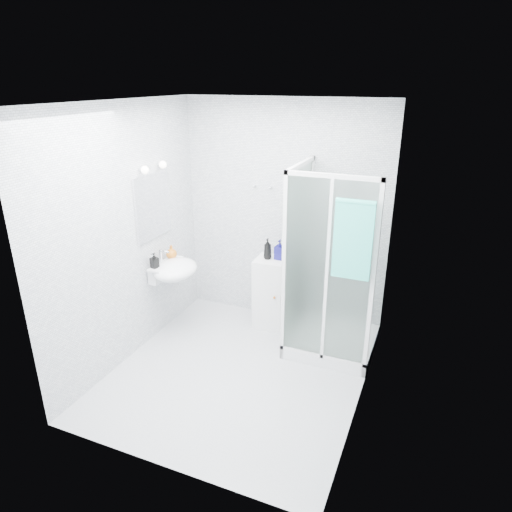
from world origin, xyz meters
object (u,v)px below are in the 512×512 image
at_px(shower_enclosure, 325,312).
at_px(shampoo_bottle_a, 268,249).
at_px(shampoo_bottle_b, 280,250).
at_px(hand_towel, 353,238).
at_px(soap_dispenser_black, 154,260).
at_px(soap_dispenser_orange, 171,252).
at_px(storage_cabinet, 271,293).
at_px(wall_basin, 173,269).

height_order(shower_enclosure, shampoo_bottle_a, shower_enclosure).
xyz_separation_m(shower_enclosure, shampoo_bottle_b, (-0.63, 0.31, 0.52)).
height_order(hand_towel, soap_dispenser_black, hand_towel).
distance_m(shampoo_bottle_b, soap_dispenser_orange, 1.23).
distance_m(hand_towel, soap_dispenser_orange, 2.14).
bearing_deg(shampoo_bottle_b, shower_enclosure, -26.09).
xyz_separation_m(storage_cabinet, soap_dispenser_black, (-1.06, -0.74, 0.52)).
distance_m(wall_basin, shampoo_bottle_a, 1.08).
height_order(shampoo_bottle_a, soap_dispenser_black, shampoo_bottle_a).
relative_size(shower_enclosure, wall_basin, 3.57).
relative_size(storage_cabinet, shampoo_bottle_a, 3.54).
bearing_deg(shampoo_bottle_b, wall_basin, -148.66).
bearing_deg(wall_basin, soap_dispenser_black, -127.23).
distance_m(storage_cabinet, soap_dispenser_orange, 1.24).
height_order(shower_enclosure, soap_dispenser_black, shower_enclosure).
bearing_deg(soap_dispenser_orange, hand_towel, -6.19).
xyz_separation_m(wall_basin, soap_dispenser_orange, (-0.10, 0.14, 0.14)).
relative_size(wall_basin, hand_towel, 0.76).
bearing_deg(hand_towel, storage_cabinet, 146.96).
relative_size(shower_enclosure, shampoo_bottle_a, 8.32).
bearing_deg(shower_enclosure, wall_basin, -169.19).
bearing_deg(shower_enclosure, soap_dispenser_orange, -174.23).
bearing_deg(wall_basin, shower_enclosure, 10.81).
relative_size(wall_basin, shampoo_bottle_a, 2.33).
bearing_deg(shampoo_bottle_a, soap_dispenser_orange, -156.23).
relative_size(shampoo_bottle_a, shampoo_bottle_b, 1.06).
bearing_deg(soap_dispenser_black, hand_towel, 2.15).
height_order(hand_towel, shampoo_bottle_b, hand_towel).
relative_size(hand_towel, soap_dispenser_orange, 4.70).
bearing_deg(wall_basin, shampoo_bottle_b, 31.34).
bearing_deg(shampoo_bottle_a, shower_enclosure, -19.05).
bearing_deg(wall_basin, hand_towel, -2.48).
xyz_separation_m(wall_basin, soap_dispenser_black, (-0.12, -0.16, 0.15)).
xyz_separation_m(storage_cabinet, hand_towel, (1.02, -0.66, 1.03)).
distance_m(shower_enclosure, wall_basin, 1.72).
bearing_deg(soap_dispenser_orange, wall_basin, -53.74).
bearing_deg(soap_dispenser_orange, shampoo_bottle_a, 23.77).
xyz_separation_m(hand_towel, shampoo_bottle_b, (-0.94, 0.71, -0.49)).
distance_m(wall_basin, soap_dispenser_black, 0.25).
bearing_deg(hand_towel, soap_dispenser_black, -177.85).
relative_size(shower_enclosure, storage_cabinet, 2.35).
bearing_deg(shower_enclosure, shampoo_bottle_a, 160.95).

